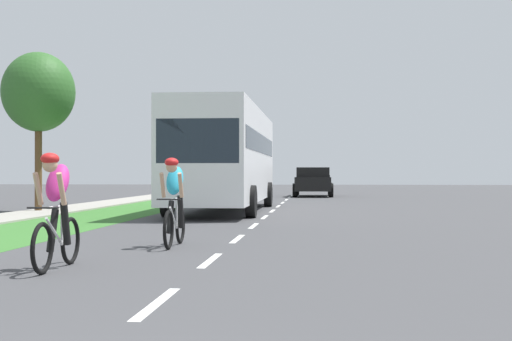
# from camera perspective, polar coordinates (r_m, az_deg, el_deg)

# --- Properties ---
(ground_plane) EXTENTS (120.00, 120.00, 0.00)m
(ground_plane) POSITION_cam_1_polar(r_m,az_deg,el_deg) (22.32, 0.94, -3.59)
(ground_plane) COLOR #424244
(grass_verge) EXTENTS (2.86, 70.00, 0.01)m
(grass_verge) POSITION_cam_1_polar(r_m,az_deg,el_deg) (23.23, -11.55, -3.44)
(grass_verge) COLOR #38722D
(grass_verge) RESTS_ON ground_plane
(sidewalk_concrete) EXTENTS (1.93, 70.00, 0.10)m
(sidewalk_concrete) POSITION_cam_1_polar(r_m,az_deg,el_deg) (24.03, -17.03, -3.33)
(sidewalk_concrete) COLOR #9E998E
(sidewalk_concrete) RESTS_ON ground_plane
(lane_markings_center) EXTENTS (0.12, 54.30, 0.01)m
(lane_markings_center) POSITION_cam_1_polar(r_m,az_deg,el_deg) (26.31, 1.57, -3.07)
(lane_markings_center) COLOR white
(lane_markings_center) RESTS_ON ground_plane
(cyclist_lead) EXTENTS (0.42, 1.72, 1.58)m
(cyclist_lead) POSITION_cam_1_polar(r_m,az_deg,el_deg) (9.98, -15.80, -3.06)
(cyclist_lead) COLOR black
(cyclist_lead) RESTS_ON ground_plane
(cyclist_trailing) EXTENTS (0.42, 1.72, 1.58)m
(cyclist_trailing) POSITION_cam_1_polar(r_m,az_deg,el_deg) (12.68, -6.60, -2.46)
(cyclist_trailing) COLOR black
(cyclist_trailing) RESTS_ON ground_plane
(bus_white) EXTENTS (2.78, 11.60, 3.48)m
(bus_white) POSITION_cam_1_polar(r_m,az_deg,el_deg) (24.65, -2.44, 1.33)
(bus_white) COLOR silver
(bus_white) RESTS_ON ground_plane
(pickup_black) EXTENTS (2.22, 5.10, 1.64)m
(pickup_black) POSITION_cam_1_polar(r_m,az_deg,el_deg) (40.24, 4.63, -0.92)
(pickup_black) COLOR black
(pickup_black) RESTS_ON ground_plane
(street_tree_near) EXTENTS (2.46, 2.46, 5.43)m
(street_tree_near) POSITION_cam_1_polar(r_m,az_deg,el_deg) (25.29, -17.12, 6.01)
(street_tree_near) COLOR brown
(street_tree_near) RESTS_ON ground_plane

